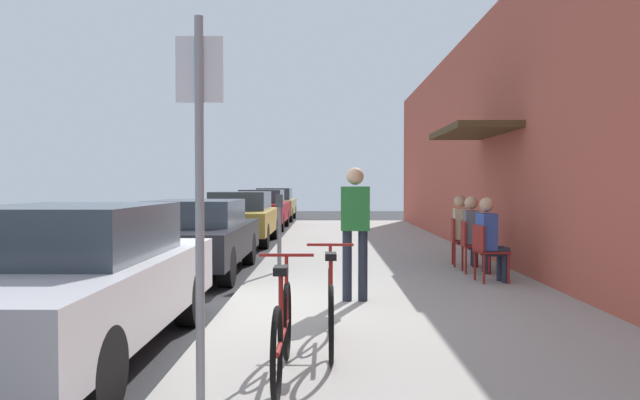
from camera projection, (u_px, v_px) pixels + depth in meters
ground_plane at (224, 316)px, 7.34m from camera, size 60.00×60.00×0.00m
sidewalk_slab at (391, 285)px, 9.31m from camera, size 4.50×32.00×0.12m
building_facade at (548, 123)px, 9.24m from camera, size 1.40×32.00×5.09m
parked_car_0 at (69, 280)px, 5.50m from camera, size 1.80×4.40×1.41m
parked_car_1 at (195, 235)px, 10.81m from camera, size 1.80×4.40×1.33m
parked_car_2 at (240, 217)px, 16.53m from camera, size 1.80×4.40×1.42m
parked_car_3 at (262, 209)px, 22.03m from camera, size 1.80×4.40×1.43m
parked_car_4 at (275, 204)px, 27.49m from camera, size 1.80×4.40×1.46m
parking_meter at (279, 227)px, 10.28m from camera, size 0.12×0.10×1.32m
street_sign at (200, 179)px, 4.04m from camera, size 0.32×0.06×2.60m
bicycle_0 at (282, 332)px, 4.59m from camera, size 0.46×1.71×0.90m
bicycle_1 at (331, 308)px, 5.47m from camera, size 0.46×1.71×0.90m
cafe_chair_0 at (486, 249)px, 9.17m from camera, size 0.49×0.49×0.87m
seated_patron_0 at (490, 236)px, 9.18m from camera, size 0.46×0.39×1.29m
cafe_chair_1 at (471, 243)px, 10.16m from camera, size 0.47×0.47×0.87m
seated_patron_1 at (475, 232)px, 10.15m from camera, size 0.44×0.38×1.29m
cafe_chair_2 at (460, 238)px, 11.00m from camera, size 0.49×0.49×0.87m
seated_patron_2 at (463, 228)px, 10.99m from camera, size 0.46×0.40×1.29m
pedestrian_standing at (355, 223)px, 7.66m from camera, size 0.36×0.22×1.70m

